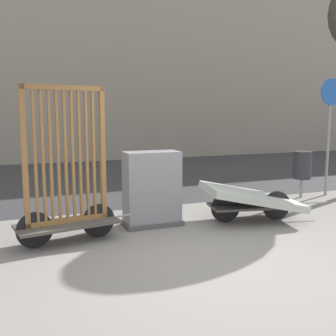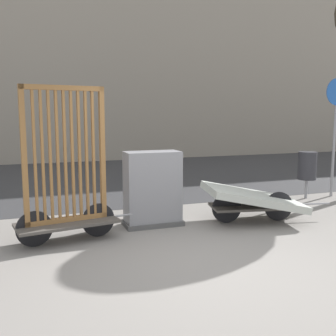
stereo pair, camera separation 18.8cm
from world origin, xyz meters
name	(u,v)px [view 1 (the left image)]	position (x,y,z in m)	size (l,w,h in m)	color
ground_plane	(214,264)	(0.00, 0.00, 0.00)	(60.00, 60.00, 0.00)	gray
road_strip	(97,177)	(0.00, 7.16, 0.00)	(56.00, 8.05, 0.01)	#38383A
building_facade	(64,9)	(0.00, 13.18, 6.14)	(48.00, 4.00, 12.27)	#9E9384
bike_cart_with_bedframe	(67,188)	(-1.55, 1.53, 0.79)	(2.16, 0.85, 2.24)	#4C4742
bike_cart_with_mattress	(252,198)	(1.55, 1.53, 0.40)	(2.29, 1.36, 0.65)	#4C4742
utility_cabinet	(152,191)	(-0.13, 1.92, 0.58)	(0.96, 0.51, 1.23)	#4C4C4C
trash_bin	(302,165)	(3.68, 2.78, 0.72)	(0.39, 0.39, 1.03)	gray
sign_post	(330,118)	(4.37, 2.77, 1.75)	(0.59, 0.06, 2.67)	gray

